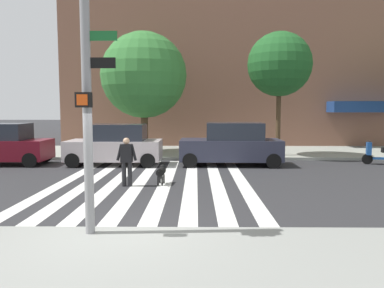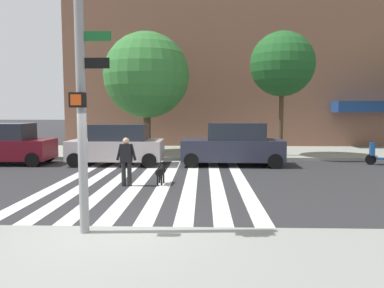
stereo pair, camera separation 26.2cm
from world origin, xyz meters
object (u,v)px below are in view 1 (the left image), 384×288
Objects in this scene: traffic_light_pole at (85,59)px; parked_scooter at (381,154)px; parked_car_behind_first at (116,145)px; street_tree_middle at (279,65)px; dog_on_leash at (161,172)px; street_tree_nearest at (144,75)px; pedestrian_dog_walker at (127,159)px; parked_car_third_in_line at (231,145)px.

traffic_light_pole reaches higher than parked_scooter.
street_tree_middle is at bearing 17.72° from parked_car_behind_first.
parked_scooter is at bearing 25.53° from dog_on_leash.
parked_scooter is at bearing -15.95° from street_tree_nearest.
street_tree_middle is 3.94× the size of pedestrian_dog_walker.
street_tree_middle is (7.24, -0.98, 0.46)m from street_tree_nearest.
parked_scooter is at bearing 24.74° from pedestrian_dog_walker.
parked_car_behind_first is 2.62× the size of pedestrian_dog_walker.
parked_car_third_in_line is 2.88× the size of parked_scooter.
street_tree_middle reaches higher than parked_scooter.
dog_on_leash is at bearing -78.09° from street_tree_nearest.
parked_car_behind_first is at bearing -103.49° from street_tree_nearest.
parked_car_third_in_line reaches higher than parked_car_behind_first.
pedestrian_dog_walker is 1.71× the size of dog_on_leash.
pedestrian_dog_walker is at bearing 92.76° from traffic_light_pole.
parked_scooter is 12.10m from pedestrian_dog_walker.
parked_scooter is (10.73, 10.27, -3.04)m from traffic_light_pole.
traffic_light_pole reaches higher than dog_on_leash.
parked_car_behind_first is (-1.67, 10.01, -2.60)m from traffic_light_pole.
street_tree_nearest is 7.32m from street_tree_middle.
dog_on_leash is (1.69, -8.01, -4.01)m from street_tree_nearest.
traffic_light_pole is 10.98m from parked_car_third_in_line.
parked_scooter is (12.40, 0.27, -0.45)m from parked_car_behind_first.
parked_scooter is at bearing 43.75° from traffic_light_pole.
street_tree_middle is (2.71, 2.59, 3.96)m from parked_car_third_in_line.
parked_car_behind_first is at bearing 99.49° from traffic_light_pole.
traffic_light_pole is 3.58× the size of parked_scooter.
dog_on_leash is (1.12, 0.35, -0.48)m from pedestrian_dog_walker.
traffic_light_pole reaches higher than pedestrian_dog_walker.
street_tree_nearest reaches higher than dog_on_leash.
parked_car_third_in_line is at bearing -136.32° from street_tree_middle.
parked_scooter is 1.69× the size of dog_on_leash.
pedestrian_dog_walker is at bearing -129.57° from parked_car_third_in_line.
traffic_light_pole reaches higher than parked_car_behind_first.
street_tree_middle reaches higher than dog_on_leash.
parked_car_third_in_line reaches higher than parked_scooter.
parked_scooter is 0.24× the size of street_tree_nearest.
parked_car_third_in_line is 6.74m from street_tree_nearest.
pedestrian_dog_walker is 1.27m from dog_on_leash.
street_tree_nearest reaches higher than parked_car_third_in_line.
traffic_light_pole is at bearing -98.90° from dog_on_leash.
pedestrian_dog_walker is (-6.67, -7.38, -3.99)m from street_tree_middle.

